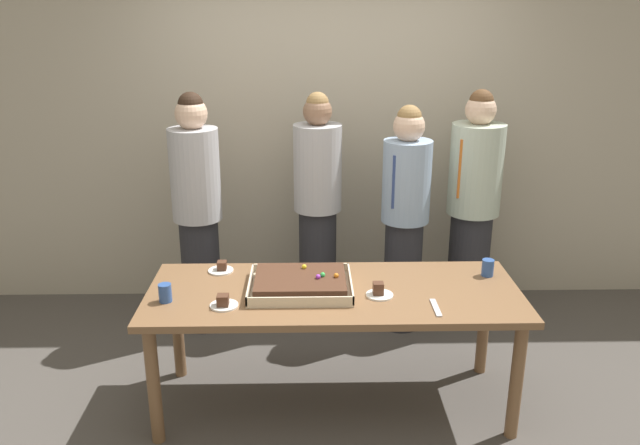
{
  "coord_description": "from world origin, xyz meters",
  "views": [
    {
      "loc": [
        -0.15,
        -3.24,
        2.24
      ],
      "look_at": [
        -0.08,
        0.15,
        1.08
      ],
      "focal_mm": 35.79,
      "sensor_mm": 36.0,
      "label": 1
    }
  ],
  "objects": [
    {
      "name": "ground_plane",
      "position": [
        0.0,
        0.0,
        0.0
      ],
      "size": [
        12.0,
        12.0,
        0.0
      ],
      "primitive_type": "plane",
      "color": "#4C4742"
    },
    {
      "name": "interior_back_panel",
      "position": [
        0.0,
        1.6,
        1.5
      ],
      "size": [
        8.0,
        0.12,
        3.0
      ],
      "primitive_type": "cube",
      "color": "#B2A893",
      "rests_on": "ground_plane"
    },
    {
      "name": "party_table",
      "position": [
        0.0,
        0.0,
        0.65
      ],
      "size": [
        2.08,
        0.81,
        0.73
      ],
      "color": "brown",
      "rests_on": "ground_plane"
    },
    {
      "name": "sheet_cake",
      "position": [
        -0.19,
        0.02,
        0.77
      ],
      "size": [
        0.57,
        0.46,
        0.1
      ],
      "color": "beige",
      "rests_on": "party_table"
    },
    {
      "name": "plated_slice_near_left",
      "position": [
        -0.66,
        0.29,
        0.75
      ],
      "size": [
        0.15,
        0.15,
        0.06
      ],
      "color": "white",
      "rests_on": "party_table"
    },
    {
      "name": "plated_slice_near_right",
      "position": [
        0.24,
        -0.07,
        0.75
      ],
      "size": [
        0.15,
        0.15,
        0.08
      ],
      "color": "white",
      "rests_on": "party_table"
    },
    {
      "name": "plated_slice_far_left",
      "position": [
        -0.59,
        -0.19,
        0.75
      ],
      "size": [
        0.15,
        0.15,
        0.07
      ],
      "color": "white",
      "rests_on": "party_table"
    },
    {
      "name": "drink_cup_nearest",
      "position": [
        -0.91,
        -0.12,
        0.78
      ],
      "size": [
        0.07,
        0.07,
        0.1
      ],
      "primitive_type": "cylinder",
      "color": "#2D5199",
      "rests_on": "party_table"
    },
    {
      "name": "drink_cup_middle",
      "position": [
        0.91,
        0.19,
        0.78
      ],
      "size": [
        0.07,
        0.07,
        0.1
      ],
      "primitive_type": "cylinder",
      "color": "#2D5199",
      "rests_on": "party_table"
    },
    {
      "name": "cake_server_utensil",
      "position": [
        0.53,
        -0.23,
        0.74
      ],
      "size": [
        0.03,
        0.2,
        0.01
      ],
      "primitive_type": "cube",
      "color": "silver",
      "rests_on": "party_table"
    },
    {
      "name": "person_serving_front",
      "position": [
        -0.07,
        1.12,
        0.87
      ],
      "size": [
        0.34,
        0.34,
        1.69
      ],
      "rotation": [
        0.0,
        0.0,
        -1.68
      ],
      "color": "#28282D",
      "rests_on": "ground_plane"
    },
    {
      "name": "person_green_shirt_behind",
      "position": [
        0.53,
        0.96,
        0.84
      ],
      "size": [
        0.33,
        0.33,
        1.62
      ],
      "rotation": [
        0.0,
        0.0,
        -2.22
      ],
      "color": "#28282D",
      "rests_on": "ground_plane"
    },
    {
      "name": "person_striped_tie_right",
      "position": [
        1.05,
        1.12,
        0.87
      ],
      "size": [
        0.38,
        0.38,
        1.7
      ],
      "rotation": [
        0.0,
        0.0,
        -2.41
      ],
      "color": "#28282D",
      "rests_on": "ground_plane"
    },
    {
      "name": "person_far_right_suit",
      "position": [
        -0.91,
        0.98,
        0.89
      ],
      "size": [
        0.34,
        0.34,
        1.7
      ],
      "rotation": [
        0.0,
        0.0,
        -0.93
      ],
      "color": "#28282D",
      "rests_on": "ground_plane"
    }
  ]
}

